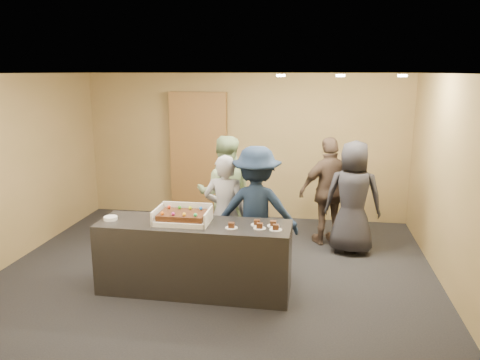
{
  "coord_description": "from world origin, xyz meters",
  "views": [
    {
      "loc": [
        1.28,
        -6.05,
        2.73
      ],
      "look_at": [
        0.31,
        0.0,
        1.3
      ],
      "focal_mm": 35.0,
      "sensor_mm": 36.0,
      "label": 1
    }
  ],
  "objects_px": {
    "cake_box": "(183,218)",
    "sheet_cake": "(183,215)",
    "serving_counter": "(194,257)",
    "person_sage_man": "(225,193)",
    "storage_cabinet": "(199,155)",
    "person_navy_man": "(256,211)",
    "person_brown_extra": "(329,191)",
    "plate_stack": "(111,218)",
    "person_server_grey": "(225,213)",
    "person_dark_suit": "(353,197)"
  },
  "relations": [
    {
      "from": "cake_box",
      "to": "person_sage_man",
      "type": "bearing_deg",
      "value": 80.72
    },
    {
      "from": "storage_cabinet",
      "to": "cake_box",
      "type": "bearing_deg",
      "value": -79.58
    },
    {
      "from": "person_server_grey",
      "to": "person_sage_man",
      "type": "height_order",
      "value": "person_sage_man"
    },
    {
      "from": "cake_box",
      "to": "person_navy_man",
      "type": "bearing_deg",
      "value": 37.91
    },
    {
      "from": "storage_cabinet",
      "to": "person_navy_man",
      "type": "xyz_separation_m",
      "value": [
        1.4,
        -2.46,
        -0.29
      ]
    },
    {
      "from": "person_navy_man",
      "to": "person_dark_suit",
      "type": "xyz_separation_m",
      "value": [
        1.35,
        0.99,
        -0.02
      ]
    },
    {
      "from": "cake_box",
      "to": "sheet_cake",
      "type": "relative_size",
      "value": 1.17
    },
    {
      "from": "plate_stack",
      "to": "person_server_grey",
      "type": "xyz_separation_m",
      "value": [
        1.32,
        0.77,
        -0.1
      ]
    },
    {
      "from": "cake_box",
      "to": "person_dark_suit",
      "type": "height_order",
      "value": "person_dark_suit"
    },
    {
      "from": "storage_cabinet",
      "to": "person_navy_man",
      "type": "relative_size",
      "value": 1.33
    },
    {
      "from": "person_brown_extra",
      "to": "person_dark_suit",
      "type": "distance_m",
      "value": 0.48
    },
    {
      "from": "plate_stack",
      "to": "person_sage_man",
      "type": "relative_size",
      "value": 0.1
    },
    {
      "from": "person_brown_extra",
      "to": "person_dark_suit",
      "type": "bearing_deg",
      "value": 110.76
    },
    {
      "from": "cake_box",
      "to": "person_dark_suit",
      "type": "distance_m",
      "value": 2.72
    },
    {
      "from": "cake_box",
      "to": "person_brown_extra",
      "type": "xyz_separation_m",
      "value": [
        1.84,
        1.98,
        -0.08
      ]
    },
    {
      "from": "serving_counter",
      "to": "person_sage_man",
      "type": "height_order",
      "value": "person_sage_man"
    },
    {
      "from": "sheet_cake",
      "to": "storage_cabinet",
      "type": "bearing_deg",
      "value": 100.33
    },
    {
      "from": "person_brown_extra",
      "to": "person_navy_man",
      "type": "bearing_deg",
      "value": 28.82
    },
    {
      "from": "storage_cabinet",
      "to": "plate_stack",
      "type": "distance_m",
      "value": 3.2
    },
    {
      "from": "serving_counter",
      "to": "person_dark_suit",
      "type": "xyz_separation_m",
      "value": [
        2.04,
        1.66,
        0.42
      ]
    },
    {
      "from": "cake_box",
      "to": "person_brown_extra",
      "type": "bearing_deg",
      "value": 47.04
    },
    {
      "from": "cake_box",
      "to": "sheet_cake",
      "type": "bearing_deg",
      "value": -90.9
    },
    {
      "from": "storage_cabinet",
      "to": "person_dark_suit",
      "type": "height_order",
      "value": "storage_cabinet"
    },
    {
      "from": "cake_box",
      "to": "person_dark_suit",
      "type": "bearing_deg",
      "value": 36.83
    },
    {
      "from": "sheet_cake",
      "to": "plate_stack",
      "type": "height_order",
      "value": "sheet_cake"
    },
    {
      "from": "serving_counter",
      "to": "storage_cabinet",
      "type": "xyz_separation_m",
      "value": [
        -0.71,
        3.13,
        0.73
      ]
    },
    {
      "from": "person_brown_extra",
      "to": "person_server_grey",
      "type": "bearing_deg",
      "value": 17.3
    },
    {
      "from": "person_server_grey",
      "to": "person_dark_suit",
      "type": "distance_m",
      "value": 2.01
    },
    {
      "from": "storage_cabinet",
      "to": "person_dark_suit",
      "type": "distance_m",
      "value": 3.14
    },
    {
      "from": "serving_counter",
      "to": "person_sage_man",
      "type": "bearing_deg",
      "value": 86.51
    },
    {
      "from": "person_sage_man",
      "to": "person_brown_extra",
      "type": "bearing_deg",
      "value": -171.09
    },
    {
      "from": "cake_box",
      "to": "plate_stack",
      "type": "xyz_separation_m",
      "value": [
        -0.93,
        -0.06,
        -0.02
      ]
    },
    {
      "from": "plate_stack",
      "to": "person_brown_extra",
      "type": "bearing_deg",
      "value": 36.31
    },
    {
      "from": "storage_cabinet",
      "to": "plate_stack",
      "type": "relative_size",
      "value": 13.87
    },
    {
      "from": "storage_cabinet",
      "to": "cake_box",
      "type": "relative_size",
      "value": 3.52
    },
    {
      "from": "plate_stack",
      "to": "person_navy_man",
      "type": "xyz_separation_m",
      "value": [
        1.76,
        0.71,
        -0.04
      ]
    },
    {
      "from": "sheet_cake",
      "to": "plate_stack",
      "type": "distance_m",
      "value": 0.94
    },
    {
      "from": "person_server_grey",
      "to": "person_brown_extra",
      "type": "xyz_separation_m",
      "value": [
        1.45,
        1.27,
        0.05
      ]
    },
    {
      "from": "person_navy_man",
      "to": "serving_counter",
      "type": "bearing_deg",
      "value": 40.92
    },
    {
      "from": "person_sage_man",
      "to": "person_dark_suit",
      "type": "height_order",
      "value": "person_sage_man"
    },
    {
      "from": "person_dark_suit",
      "to": "serving_counter",
      "type": "bearing_deg",
      "value": 44.36
    },
    {
      "from": "cake_box",
      "to": "sheet_cake",
      "type": "height_order",
      "value": "cake_box"
    },
    {
      "from": "person_server_grey",
      "to": "plate_stack",
      "type": "bearing_deg",
      "value": 31.84
    },
    {
      "from": "person_brown_extra",
      "to": "plate_stack",
      "type": "bearing_deg",
      "value": 12.35
    },
    {
      "from": "person_dark_suit",
      "to": "sheet_cake",
      "type": "bearing_deg",
      "value": 42.56
    },
    {
      "from": "sheet_cake",
      "to": "person_navy_man",
      "type": "xyz_separation_m",
      "value": [
        0.83,
        0.67,
        -0.11
      ]
    },
    {
      "from": "person_sage_man",
      "to": "serving_counter",
      "type": "bearing_deg",
      "value": 77.42
    },
    {
      "from": "plate_stack",
      "to": "person_server_grey",
      "type": "height_order",
      "value": "person_server_grey"
    },
    {
      "from": "plate_stack",
      "to": "person_server_grey",
      "type": "bearing_deg",
      "value": 30.08
    },
    {
      "from": "person_server_grey",
      "to": "sheet_cake",
      "type": "bearing_deg",
      "value": 63.47
    }
  ]
}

